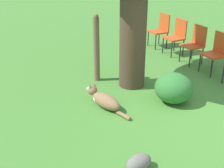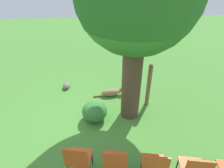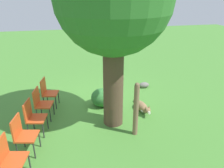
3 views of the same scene
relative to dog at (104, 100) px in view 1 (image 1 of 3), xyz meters
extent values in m
plane|color=#478433|center=(1.11, -0.59, -0.13)|extent=(30.00, 30.00, 0.00)
cylinder|color=#4C3828|center=(0.98, 0.40, 1.11)|extent=(0.51, 0.51, 2.47)
ellipsoid|color=olive|center=(0.00, -0.06, -0.01)|extent=(0.31, 0.67, 0.25)
ellipsoid|color=silver|center=(-0.01, 0.12, -0.02)|extent=(0.24, 0.25, 0.15)
sphere|color=olive|center=(-0.02, 0.32, 0.07)|extent=(0.19, 0.19, 0.18)
cylinder|color=silver|center=(-0.03, 0.42, 0.06)|extent=(0.08, 0.08, 0.07)
cone|color=olive|center=(-0.07, 0.32, 0.18)|extent=(0.06, 0.06, 0.08)
cone|color=olive|center=(0.02, 0.32, 0.18)|extent=(0.06, 0.06, 0.08)
cylinder|color=olive|center=(0.04, -0.50, -0.10)|extent=(0.09, 0.30, 0.07)
cylinder|color=brown|center=(0.56, 1.02, 0.53)|extent=(0.12, 0.12, 1.31)
sphere|color=brown|center=(0.56, 1.02, 1.20)|extent=(0.11, 0.11, 0.11)
cylinder|color=#2D2D2D|center=(2.50, -0.68, 0.08)|extent=(0.03, 0.03, 0.41)
cube|color=#D14C1E|center=(2.77, -0.21, 0.30)|extent=(0.50, 0.52, 0.04)
cube|color=#D14C1E|center=(2.96, -0.25, 0.54)|extent=(0.12, 0.44, 0.45)
cylinder|color=#2D2D2D|center=(2.56, -0.36, 0.08)|extent=(0.03, 0.03, 0.41)
cylinder|color=#2D2D2D|center=(2.64, 0.02, 0.08)|extent=(0.03, 0.03, 0.41)
cylinder|color=#2D2D2D|center=(2.91, -0.43, 0.08)|extent=(0.03, 0.03, 0.41)
cylinder|color=#2D2D2D|center=(2.99, -0.06, 0.08)|extent=(0.03, 0.03, 0.41)
cube|color=#D14C1E|center=(2.91, 0.49, 0.30)|extent=(0.50, 0.52, 0.04)
cube|color=#D14C1E|center=(3.10, 0.45, 0.54)|extent=(0.12, 0.44, 0.45)
cylinder|color=#2D2D2D|center=(2.69, 0.34, 0.08)|extent=(0.03, 0.03, 0.41)
cylinder|color=#2D2D2D|center=(2.77, 0.71, 0.08)|extent=(0.03, 0.03, 0.41)
cylinder|color=#2D2D2D|center=(3.05, 0.26, 0.08)|extent=(0.03, 0.03, 0.41)
cylinder|color=#2D2D2D|center=(3.12, 0.64, 0.08)|extent=(0.03, 0.03, 0.41)
cube|color=#D14C1E|center=(3.04, 1.18, 0.30)|extent=(0.50, 0.52, 0.04)
cube|color=#D14C1E|center=(3.23, 1.14, 0.54)|extent=(0.12, 0.44, 0.45)
cylinder|color=#2D2D2D|center=(2.83, 1.03, 0.08)|extent=(0.03, 0.03, 0.41)
cylinder|color=#2D2D2D|center=(2.91, 1.40, 0.08)|extent=(0.03, 0.03, 0.41)
cylinder|color=#2D2D2D|center=(3.18, 0.96, 0.08)|extent=(0.03, 0.03, 0.41)
cylinder|color=#2D2D2D|center=(3.26, 1.33, 0.08)|extent=(0.03, 0.03, 0.41)
cube|color=#D14C1E|center=(3.18, 1.87, 0.30)|extent=(0.50, 0.52, 0.04)
cube|color=#D14C1E|center=(3.37, 1.83, 0.54)|extent=(0.12, 0.44, 0.45)
cylinder|color=#2D2D2D|center=(2.96, 1.72, 0.08)|extent=(0.03, 0.03, 0.41)
cylinder|color=#2D2D2D|center=(3.04, 2.10, 0.08)|extent=(0.03, 0.03, 0.41)
cylinder|color=#2D2D2D|center=(3.32, 1.65, 0.08)|extent=(0.03, 0.03, 0.41)
cylinder|color=#2D2D2D|center=(3.39, 2.02, 0.08)|extent=(0.03, 0.03, 0.41)
ellipsoid|color=slate|center=(-0.63, -1.61, -0.03)|extent=(0.37, 0.23, 0.20)
ellipsoid|color=#337533|center=(1.10, -0.61, 0.15)|extent=(0.68, 0.68, 0.55)
camera|label=1|loc=(-2.83, -3.93, 2.54)|focal=50.00mm
camera|label=2|loc=(4.85, -0.47, 3.29)|focal=28.00mm
camera|label=3|loc=(2.09, 5.33, 3.17)|focal=35.00mm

